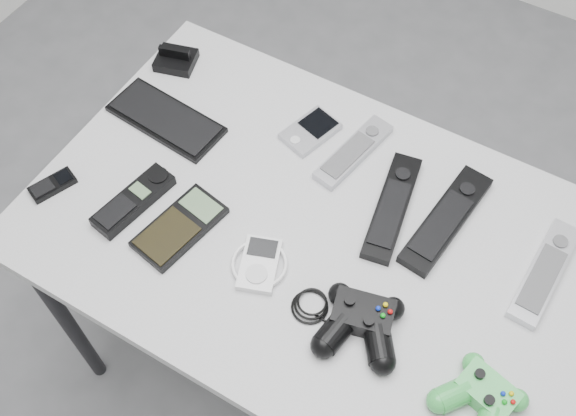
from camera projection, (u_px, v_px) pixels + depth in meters
The scene contains 15 objects.
floor at pixel (322, 382), 1.83m from camera, with size 3.50×3.50×0.00m, color slate.
desk at pixel (317, 248), 1.30m from camera, with size 1.07×0.69×0.72m.
pda_keyboard at pixel (166, 119), 1.39m from camera, with size 0.24×0.10×0.02m, color black.
dock_bracket at pixel (175, 56), 1.46m from camera, with size 0.08×0.07×0.04m, color black.
pda at pixel (310, 131), 1.37m from camera, with size 0.07×0.11×0.02m, color #A7A7AE.
remote_silver_a at pixel (354, 151), 1.34m from camera, with size 0.05×0.20×0.02m, color #A7A7AE.
remote_black_a at pixel (392, 206), 1.26m from camera, with size 0.06×0.24×0.02m, color black.
remote_black_b at pixel (446, 219), 1.25m from camera, with size 0.06×0.25×0.02m, color black.
remote_silver_b at pixel (545, 272), 1.19m from camera, with size 0.05×0.23×0.02m, color silver.
mobile_phone at pixel (52, 185), 1.30m from camera, with size 0.04×0.09×0.01m, color black.
cordless_handset at pixel (133, 200), 1.27m from camera, with size 0.05×0.17×0.03m, color black.
calculator at pixel (180, 227), 1.24m from camera, with size 0.09×0.17×0.02m, color black.
mp3_player at pixel (259, 264), 1.20m from camera, with size 0.10×0.11×0.02m, color silver.
controller_black at pixel (361, 322), 1.13m from camera, with size 0.24×0.15×0.05m, color black, non-canonical shape.
controller_green at pixel (482, 397), 1.06m from camera, with size 0.13×0.14×0.04m, color #268B40, non-canonical shape.
Camera 1 is at (0.22, -0.56, 1.79)m, focal length 42.00 mm.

